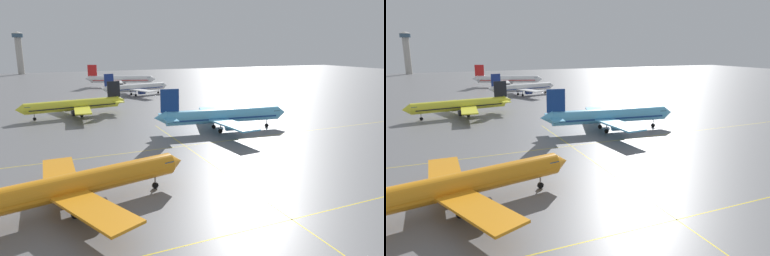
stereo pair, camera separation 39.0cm
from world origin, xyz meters
TOP-DOWN VIEW (x-y plane):
  - ground_plane at (0.00, 0.00)m, footprint 600.00×600.00m
  - airliner_front_gate at (-25.94, 12.66)m, footprint 34.78×29.54m
  - airliner_second_row at (15.22, 45.88)m, footprint 38.63×33.07m
  - airliner_third_row at (-20.20, 82.62)m, footprint 35.35×30.20m
  - airliner_far_left_stand at (10.79, 123.53)m, footprint 34.39×29.23m
  - airliner_far_right_stand at (11.51, 162.21)m, footprint 39.24×33.60m
  - taxiway_markings at (0.00, 16.98)m, footprint 164.65×83.53m
  - control_tower at (-45.40, 287.68)m, footprint 8.82×8.82m

SIDE VIEW (x-z plane):
  - ground_plane at x=0.00m, z-range 0.00..0.00m
  - taxiway_markings at x=0.00m, z-range 0.00..0.01m
  - airliner_far_left_stand at x=10.79m, z-range -1.71..9.07m
  - airliner_front_gate at x=-25.94m, z-range -1.73..9.16m
  - airliner_third_row at x=-20.20m, z-range -1.74..9.25m
  - airliner_second_row at x=15.22m, z-range -1.90..10.10m
  - airliner_far_right_stand at x=11.51m, z-range -1.99..10.58m
  - control_tower at x=-45.40m, z-range 2.95..37.87m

